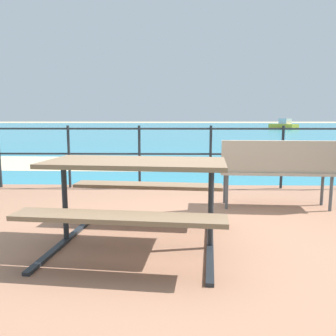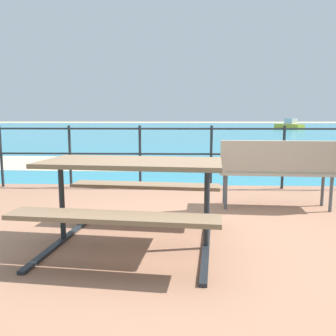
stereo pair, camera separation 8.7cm
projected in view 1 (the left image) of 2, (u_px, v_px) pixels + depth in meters
name	position (u px, v px, depth m)	size (l,w,h in m)	color
ground_plane	(175.00, 241.00, 3.41)	(240.00, 240.00, 0.00)	tan
patio_paving	(175.00, 238.00, 3.41)	(6.40, 5.20, 0.06)	#996B51
sea_water	(175.00, 128.00, 42.99)	(90.00, 90.00, 0.01)	teal
beach_strip	(175.00, 164.00, 9.19)	(54.00, 2.93, 0.01)	beige
picnic_table	(136.00, 182.00, 3.08)	(1.74, 1.62, 0.79)	#7A6047
park_bench	(278.00, 167.00, 4.35)	(1.48, 0.51, 0.89)	tan
railing_fence	(175.00, 149.00, 5.65)	(5.94, 0.04, 1.04)	#1E2328
boat_near	(283.00, 125.00, 39.97)	(2.47, 4.61, 1.18)	yellow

